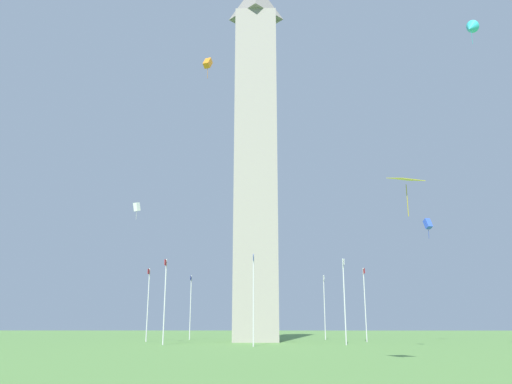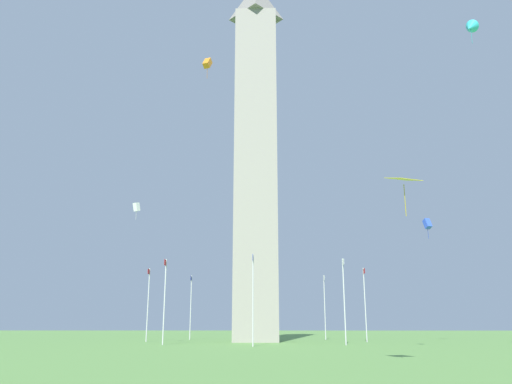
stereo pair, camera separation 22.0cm
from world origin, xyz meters
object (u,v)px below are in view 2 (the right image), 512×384
at_px(flagpole_e, 365,301).
at_px(flagpole_sw, 191,304).
at_px(flagpole_ne, 344,297).
at_px(obelisk_monument, 256,146).
at_px(flagpole_w, 148,301).
at_px(kite_yellow_diamond, 403,180).
at_px(flagpole_nw, 164,297).
at_px(kite_orange_box, 207,63).
at_px(flagpole_n, 253,295).
at_px(flagpole_se, 325,304).
at_px(kite_cyan_delta, 470,27).
at_px(kite_white_box, 137,207).
at_px(flagpole_s, 258,305).
at_px(kite_blue_box, 427,224).

xyz_separation_m(flagpole_e, flagpole_sw, (-9.93, -23.97, 0.00)).
bearing_deg(flagpole_ne, obelisk_monument, -135.15).
bearing_deg(flagpole_w, obelisk_monument, 90.21).
bearing_deg(kite_yellow_diamond, flagpole_nw, -148.24).
xyz_separation_m(kite_yellow_diamond, kite_orange_box, (-27.86, -14.45, 22.54)).
bearing_deg(flagpole_w, flagpole_nw, 22.50).
height_order(flagpole_n, flagpole_se, same).
xyz_separation_m(flagpole_sw, flagpole_nw, (19.86, -0.00, 0.00)).
relative_size(kite_cyan_delta, kite_white_box, 1.40).
height_order(flagpole_ne, flagpole_s, same).
xyz_separation_m(obelisk_monument, kite_orange_box, (12.61, -5.51, 5.94)).
xyz_separation_m(flagpole_se, flagpole_sw, (-0.00, -19.86, 0.00)).
bearing_deg(flagpole_n, flagpole_se, 157.50).
height_order(flagpole_nw, kite_orange_box, kite_orange_box).
relative_size(flagpole_nw, kite_cyan_delta, 3.36).
bearing_deg(flagpole_sw, kite_yellow_diamond, 20.55).
xyz_separation_m(flagpole_ne, flagpole_se, (-19.86, 0.00, 0.00)).
distance_m(kite_orange_box, kite_blue_box, 31.23).
bearing_deg(kite_blue_box, kite_orange_box, -106.67).
bearing_deg(flagpole_s, flagpole_se, 67.50).
bearing_deg(flagpole_se, flagpole_sw, -90.00).
bearing_deg(flagpole_n, flagpole_sw, -157.50).
relative_size(flagpole_nw, kite_yellow_diamond, 4.10).
bearing_deg(flagpole_sw, kite_cyan_delta, 47.78).
bearing_deg(flagpole_nw, kite_white_box, -60.80).
relative_size(flagpole_ne, flagpole_e, 1.00).
distance_m(flagpole_e, kite_yellow_diamond, 41.01).
relative_size(flagpole_ne, flagpole_sw, 1.00).
bearing_deg(flagpole_w, flagpole_s, 135.00).
relative_size(flagpole_n, kite_orange_box, 3.39).
relative_size(obelisk_monument, flagpole_nw, 5.66).
bearing_deg(flagpole_se, kite_blue_box, 13.18).
bearing_deg(flagpole_s, kite_orange_box, -11.70).
relative_size(flagpole_sw, kite_blue_box, 4.77).
bearing_deg(kite_white_box, kite_blue_box, 75.97).
bearing_deg(flagpole_s, flagpole_sw, -67.50).
height_order(flagpole_n, flagpole_w, same).
height_order(obelisk_monument, flagpole_ne, obelisk_monument).
bearing_deg(flagpole_ne, flagpole_n, -67.50).
distance_m(flagpole_n, flagpole_se, 25.94).
relative_size(flagpole_e, kite_cyan_delta, 3.36).
distance_m(flagpole_e, kite_white_box, 31.25).
height_order(obelisk_monument, flagpole_sw, obelisk_monument).
distance_m(flagpole_n, flagpole_sw, 25.94).
height_order(flagpole_sw, kite_cyan_delta, kite_cyan_delta).
bearing_deg(kite_blue_box, flagpole_n, -107.19).
bearing_deg(flagpole_nw, flagpole_n, 67.50).
bearing_deg(flagpole_sw, kite_white_box, -8.53).
xyz_separation_m(flagpole_ne, flagpole_w, (-9.93, -23.97, 0.00)).
bearing_deg(kite_white_box, kite_cyan_delta, 77.43).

